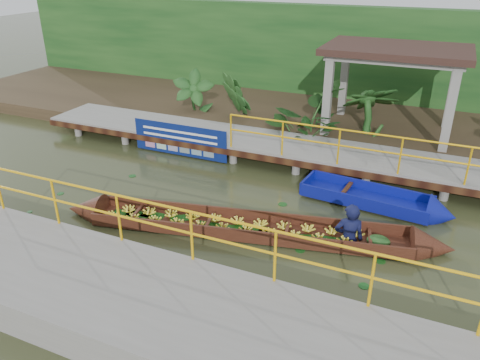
% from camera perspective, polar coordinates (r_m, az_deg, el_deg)
% --- Properties ---
extents(ground, '(80.00, 80.00, 0.00)m').
position_cam_1_polar(ground, '(11.77, -1.85, -3.43)').
color(ground, '#2E361B').
rests_on(ground, ground).
extents(land_strip, '(30.00, 8.00, 0.45)m').
position_cam_1_polar(land_strip, '(18.20, 8.42, 7.77)').
color(land_strip, '#332719').
rests_on(land_strip, ground).
extents(far_dock, '(16.00, 2.06, 1.66)m').
position_cam_1_polar(far_dock, '(14.44, 4.06, 4.28)').
color(far_dock, gray).
rests_on(far_dock, ground).
extents(near_dock, '(18.00, 2.40, 1.73)m').
position_cam_1_polar(near_dock, '(8.19, -8.43, -16.06)').
color(near_dock, gray).
rests_on(near_dock, ground).
extents(pavilion, '(4.40, 3.00, 3.00)m').
position_cam_1_polar(pavilion, '(15.90, 18.51, 13.84)').
color(pavilion, gray).
rests_on(pavilion, ground).
extents(foliage_backdrop, '(30.00, 0.80, 4.00)m').
position_cam_1_polar(foliage_backdrop, '(20.13, 10.79, 14.53)').
color(foliage_backdrop, '#133D17').
rests_on(foliage_backdrop, ground).
extents(vendor_boat, '(8.92, 2.71, 2.18)m').
position_cam_1_polar(vendor_boat, '(10.57, 3.16, -5.37)').
color(vendor_boat, black).
rests_on(vendor_boat, ground).
extents(moored_blue_boat, '(3.84, 1.33, 0.90)m').
position_cam_1_polar(moored_blue_boat, '(12.19, 19.16, -3.04)').
color(moored_blue_boat, navy).
rests_on(moored_blue_boat, ground).
extents(blue_banner, '(3.23, 0.04, 1.01)m').
position_cam_1_polar(blue_banner, '(14.71, -7.35, 4.87)').
color(blue_banner, navy).
rests_on(blue_banner, ground).
extents(tropical_plants, '(14.25, 1.25, 1.56)m').
position_cam_1_polar(tropical_plants, '(15.40, 14.48, 7.86)').
color(tropical_plants, '#133D17').
rests_on(tropical_plants, ground).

